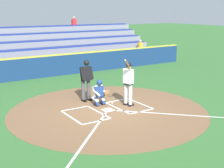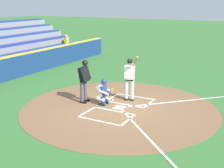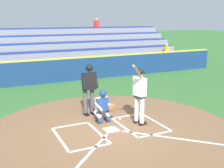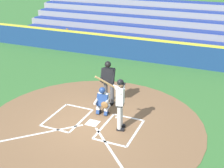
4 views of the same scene
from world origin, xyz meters
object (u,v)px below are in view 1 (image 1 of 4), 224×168
(batter, at_px, (128,81))
(baseball, at_px, (112,103))
(catcher, at_px, (99,92))
(plate_umpire, at_px, (86,77))

(batter, bearing_deg, baseball, -58.52)
(catcher, distance_m, baseball, 0.81)
(batter, height_order, catcher, batter)
(batter, relative_size, plate_umpire, 1.14)
(plate_umpire, xyz_separation_m, baseball, (-0.75, 0.97, -1.04))
(batter, distance_m, baseball, 1.30)
(batter, relative_size, baseball, 28.76)
(catcher, relative_size, baseball, 15.27)
(catcher, xyz_separation_m, baseball, (-0.59, 0.09, -0.55))
(batter, distance_m, plate_umpire, 1.96)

